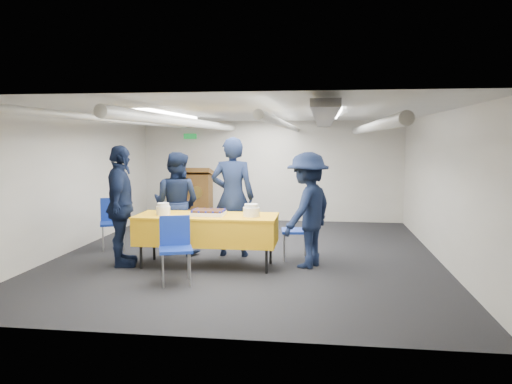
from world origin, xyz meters
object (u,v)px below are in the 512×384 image
at_px(sailor_a, 233,197).
at_px(sailor_c, 121,206).
at_px(podium, 199,195).
at_px(chair_right, 301,226).
at_px(sheet_cake, 209,212).
at_px(chair_near, 175,242).
at_px(serving_table, 207,229).
at_px(sailor_b, 176,203).
at_px(chair_left, 113,218).
at_px(sailor_d, 308,210).

bearing_deg(sailor_a, sailor_c, 28.74).
distance_m(podium, chair_right, 4.10).
height_order(sheet_cake, sailor_c, sailor_c).
height_order(chair_near, chair_right, same).
bearing_deg(sheet_cake, chair_right, 26.33).
height_order(serving_table, sailor_b, sailor_b).
distance_m(chair_near, chair_left, 2.47).
bearing_deg(chair_left, sheet_cake, -27.64).
height_order(chair_near, chair_left, same).
relative_size(chair_near, sailor_d, 0.51).
xyz_separation_m(chair_right, sailor_c, (-2.62, -0.76, 0.37)).
distance_m(sheet_cake, sailor_d, 1.46).
xyz_separation_m(chair_right, sailor_b, (-2.04, 0.14, 0.31)).
bearing_deg(sailor_c, serving_table, -100.27).
bearing_deg(sailor_b, serving_table, 141.37).
bearing_deg(sailor_c, sheet_cake, -101.55).
bearing_deg(sailor_d, sheet_cake, -55.42).
xyz_separation_m(sheet_cake, sailor_b, (-0.72, 0.79, 0.03)).
height_order(sheet_cake, chair_near, chair_near).
relative_size(serving_table, chair_left, 2.38).
bearing_deg(sailor_d, sailor_b, -78.67).
distance_m(chair_right, sailor_c, 2.75).
xyz_separation_m(serving_table, chair_right, (1.35, 0.63, -0.03)).
xyz_separation_m(sailor_b, sailor_c, (-0.58, -0.90, 0.06)).
distance_m(sheet_cake, chair_near, 0.91).
bearing_deg(sheet_cake, sailor_d, 8.17).
bearing_deg(serving_table, sailor_b, 132.12).
height_order(chair_right, sailor_d, sailor_d).
height_order(serving_table, sheet_cake, sheet_cake).
relative_size(chair_left, sailor_d, 0.51).
relative_size(chair_left, sailor_c, 0.49).
bearing_deg(sheet_cake, sailor_c, -175.33).
height_order(sheet_cake, chair_right, chair_right).
relative_size(sailor_a, sailor_c, 1.07).
bearing_deg(sailor_c, sailor_d, -99.71).
bearing_deg(chair_left, chair_right, -6.21).
bearing_deg(sailor_a, sailor_b, -2.69).
distance_m(chair_left, sailor_a, 2.20).
relative_size(podium, chair_near, 1.44).
relative_size(chair_right, sailor_c, 0.49).
bearing_deg(sailor_a, sheet_cake, 72.76).
relative_size(sheet_cake, chair_near, 0.56).
distance_m(chair_near, sailor_a, 1.71).
relative_size(serving_table, sheet_cake, 4.26).
height_order(chair_near, sailor_d, sailor_d).
distance_m(chair_right, chair_left, 3.26).
distance_m(sailor_a, sailor_c, 1.75).
distance_m(chair_left, sailor_d, 3.47).
relative_size(sheet_cake, podium, 0.39).
relative_size(chair_near, sailor_c, 0.49).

